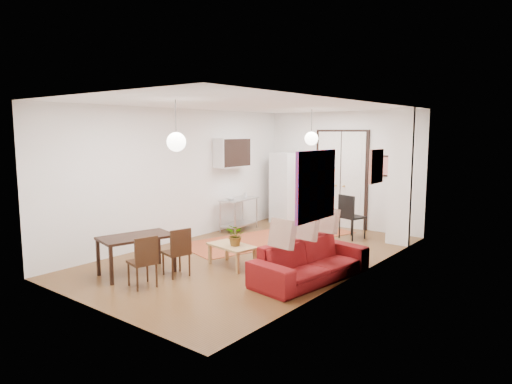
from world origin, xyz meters
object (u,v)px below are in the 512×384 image
Objects in this scene: sofa at (311,261)px; dining_chair_far at (146,256)px; coffee_table at (232,248)px; dining_chair_near at (179,247)px; dining_table at (136,240)px; kitchen_counter at (239,210)px; fridge at (286,188)px; black_side_chair at (354,212)px.

sofa is 2.64m from dining_chair_far.
dining_chair_near is at bearing -113.81° from coffee_table.
coffee_table is at bearing 107.24° from sofa.
coffee_table is 0.98m from dining_chair_near.
dining_chair_near is (-1.89, -1.14, 0.16)m from sofa.
dining_table reaches higher than sofa.
coffee_table is 0.73× the size of dining_table.
dining_chair_far is (1.47, -3.97, -0.02)m from kitchen_counter.
fridge is 1.40× the size of dining_table.
dining_table is (-2.49, -1.56, 0.27)m from sofa.
fridge is at bearing 111.07° from coffee_table.
kitchen_counter is (-1.86, 2.38, 0.15)m from coffee_table.
kitchen_counter is at bearing -142.14° from dining_chair_near.
dining_chair_far is (0.00, -0.70, 0.00)m from dining_chair_near.
fridge is at bearing 95.55° from dining_table.
dining_chair_far is (1.11, -5.48, -0.46)m from fridge.
dining_table is 1.32× the size of black_side_chair.
sofa is 2.62× the size of dining_chair_near.
dining_chair_near is (-0.39, -0.89, 0.13)m from coffee_table.
dining_chair_far is at bearing -24.28° from dining_table.
kitchen_counter is 1.62m from fridge.
fridge is (-1.50, 3.89, 0.59)m from coffee_table.
coffee_table is at bearing 179.78° from dining_chair_far.
dining_chair_far is at bearing -103.88° from coffee_table.
dining_table is (0.51, -5.21, -0.34)m from fridge.
dining_table is 1.61× the size of dining_chair_near.
coffee_table is 1.64m from dining_chair_far.
dining_table is (-0.99, -1.32, 0.25)m from coffee_table.
kitchen_counter is (-3.36, 2.14, 0.17)m from sofa.
coffee_table is 1.17× the size of dining_chair_far.
dining_chair_far is at bearing -70.59° from fridge.
kitchen_counter is at bearing 128.05° from coffee_table.
dining_chair_near is (1.47, -3.27, -0.02)m from kitchen_counter.
coffee_table is at bearing 53.05° from dining_table.
dining_chair_near is at bearing -71.38° from kitchen_counter.
sofa is 2.15× the size of black_side_chair.
dining_table is at bearing -40.75° from dining_chair_near.
kitchen_counter reaches higher than sofa.
fridge is at bearing -153.32° from dining_chair_near.
sofa is 3.99m from kitchen_counter.
dining_chair_near reaches higher than kitchen_counter.
kitchen_counter is 1.31× the size of dining_chair_far.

